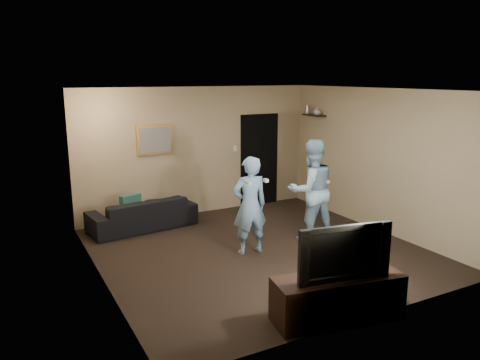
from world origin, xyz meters
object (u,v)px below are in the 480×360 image
sofa (142,213)px  wii_player_right (311,190)px  wii_player_left (250,205)px  tv_console (338,298)px  television (340,250)px

sofa → wii_player_right: (2.43, -1.95, 0.59)m
wii_player_left → tv_console: bearing=-92.6°
television → tv_console: bearing=0.0°
tv_console → sofa: bearing=113.9°
wii_player_left → wii_player_right: bearing=3.8°
sofa → television: television is taller
television → wii_player_right: wii_player_right is taller
wii_player_left → television: bearing=-92.6°
wii_player_left → sofa: bearing=119.9°
wii_player_left → wii_player_right: (1.26, 0.08, 0.09)m
sofa → tv_console: bearing=97.0°
tv_console → television: (0.00, 0.00, 0.61)m
sofa → wii_player_right: 3.17m
sofa → television: (1.06, -4.35, 0.57)m
sofa → wii_player_left: bearing=113.2°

